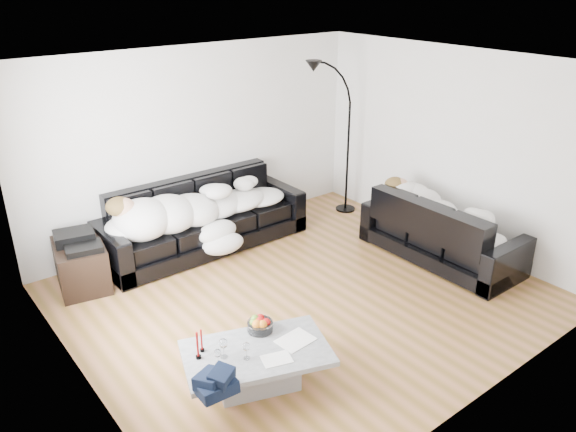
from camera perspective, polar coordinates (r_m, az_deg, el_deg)
ground at (r=6.56m, az=1.64°, el=-8.06°), size 5.00×5.00×0.00m
wall_back at (r=7.74m, az=-9.02°, el=7.29°), size 5.00×0.02×2.60m
wall_left at (r=4.90m, az=-21.37°, el=-4.09°), size 0.02×4.50×2.60m
wall_right at (r=7.74m, az=16.26°, el=6.62°), size 0.02×4.50×2.60m
ceiling at (r=5.64m, az=1.95°, el=15.02°), size 5.00×5.00×0.00m
sofa_back at (r=7.55m, az=-8.59°, el=0.05°), size 2.78×0.96×0.91m
sofa_right at (r=7.45m, az=15.39°, el=-1.24°), size 0.88×2.06×0.84m
sleeper_back at (r=7.43m, az=-8.49°, el=1.35°), size 2.35×0.81×0.47m
sleeper_right at (r=7.36m, az=15.57°, el=0.31°), size 0.75×1.77×0.43m
teal_cushion at (r=7.64m, az=11.59°, el=2.28°), size 0.42×0.38×0.20m
coffee_table at (r=5.21m, az=-3.17°, el=-15.13°), size 1.46×1.13×0.37m
fruit_bowl at (r=5.30m, az=-2.86°, el=-10.87°), size 0.26×0.26×0.15m
wine_glass_a at (r=4.99m, az=-6.57°, el=-13.20°), size 0.10×0.10×0.19m
wine_glass_b at (r=4.92m, az=-7.14°, el=-14.04°), size 0.07×0.07×0.15m
wine_glass_c at (r=4.96m, az=-4.23°, el=-13.50°), size 0.08×0.08×0.16m
candle_left at (r=4.98m, az=-9.18°, el=-12.87°), size 0.05×0.05×0.26m
candle_right at (r=5.07m, az=-8.78°, el=-12.42°), size 0.05×0.05×0.22m
newspaper_a at (r=5.20m, az=0.76°, el=-12.47°), size 0.34×0.27×0.01m
newspaper_b at (r=4.99m, az=-1.16°, el=-14.30°), size 0.30×0.25×0.01m
navy_jacket at (r=4.62m, az=-7.24°, el=-15.62°), size 0.39×0.35×0.16m
shoes at (r=7.29m, az=17.27°, el=-5.27°), size 0.50×0.41×0.10m
av_cabinet at (r=7.05m, az=-20.25°, el=-4.71°), size 0.68×0.87×0.54m
stereo at (r=6.91m, az=-20.64°, el=-2.26°), size 0.50×0.42×0.13m
floor_lamp at (r=8.51m, az=6.13°, el=7.09°), size 0.77×0.35×2.07m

